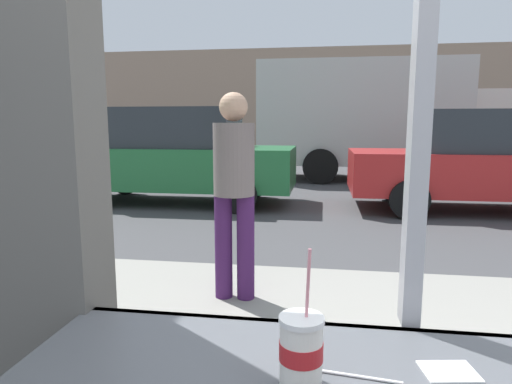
# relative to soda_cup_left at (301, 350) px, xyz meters

# --- Properties ---
(ground_plane) EXTENTS (60.00, 60.00, 0.00)m
(ground_plane) POSITION_rel_soda_cup_left_xyz_m (0.29, 8.28, -1.05)
(ground_plane) COLOR #424244
(sidewalk_strip) EXTENTS (16.00, 2.80, 0.14)m
(sidewalk_strip) POSITION_rel_soda_cup_left_xyz_m (0.29, 1.88, -0.98)
(sidewalk_strip) COLOR gray
(sidewalk_strip) RESTS_ON ground
(window_wall) EXTENTS (2.68, 0.20, 2.90)m
(window_wall) POSITION_rel_soda_cup_left_xyz_m (0.29, 0.36, 0.78)
(window_wall) COLOR #56544F
(window_wall) RESTS_ON ground
(building_facade_far) EXTENTS (28.00, 1.20, 4.83)m
(building_facade_far) POSITION_rel_soda_cup_left_xyz_m (0.29, 19.82, 1.36)
(building_facade_far) COLOR gray
(building_facade_far) RESTS_ON ground
(soda_cup_left) EXTENTS (0.10, 0.10, 0.31)m
(soda_cup_left) POSITION_rel_soda_cup_left_xyz_m (0.00, 0.00, 0.00)
(soda_cup_left) COLOR white
(soda_cup_left) RESTS_ON window_counter
(loose_straw) EXTENTS (0.19, 0.03, 0.01)m
(loose_straw) POSITION_rel_soda_cup_left_xyz_m (0.13, 0.04, -0.08)
(loose_straw) COLOR white
(loose_straw) RESTS_ON window_counter
(napkin_wrapper) EXTENTS (0.13, 0.11, 0.00)m
(napkin_wrapper) POSITION_rel_soda_cup_left_xyz_m (0.33, 0.10, -0.08)
(napkin_wrapper) COLOR white
(napkin_wrapper) RESTS_ON window_counter
(parked_car_green) EXTENTS (4.58, 1.90, 1.82)m
(parked_car_green) POSITION_rel_soda_cup_left_xyz_m (-2.79, 7.29, -0.14)
(parked_car_green) COLOR #236B38
(parked_car_green) RESTS_ON ground
(parked_car_red) EXTENTS (4.70, 1.96, 1.76)m
(parked_car_red) POSITION_rel_soda_cup_left_xyz_m (2.91, 7.29, -0.17)
(parked_car_red) COLOR red
(parked_car_red) RESTS_ON ground
(box_truck) EXTENTS (7.05, 2.44, 3.13)m
(box_truck) POSITION_rel_soda_cup_left_xyz_m (1.65, 11.54, 0.64)
(box_truck) COLOR beige
(box_truck) RESTS_ON ground
(pedestrian) EXTENTS (0.32, 0.32, 1.63)m
(pedestrian) POSITION_rel_soda_cup_left_xyz_m (-0.64, 2.46, 0.02)
(pedestrian) COLOR #3F1B4E
(pedestrian) RESTS_ON sidewalk_strip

